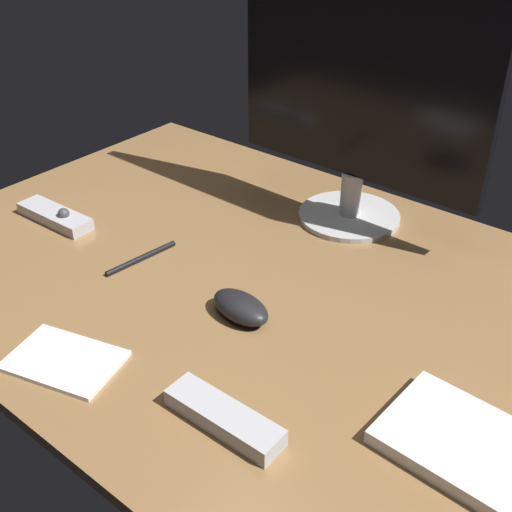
{
  "coord_description": "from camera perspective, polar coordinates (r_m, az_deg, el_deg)",
  "views": [
    {
      "loc": [
        47.15,
        -67.39,
        62.4
      ],
      "look_at": [
        -6.52,
        -1.28,
        8.0
      ],
      "focal_mm": 45.15,
      "sensor_mm": 36.0,
      "label": 1
    }
  ],
  "objects": [
    {
      "name": "notepad",
      "position": [
        0.94,
        -16.62,
        -8.87
      ],
      "size": [
        17.52,
        13.96,
        0.7
      ],
      "primitive_type": "cube",
      "rotation": [
        0.0,
        0.0,
        0.28
      ],
      "color": "white",
      "rests_on": "desk"
    },
    {
      "name": "tv_remote",
      "position": [
        0.81,
        -2.87,
        -14.1
      ],
      "size": [
        16.23,
        4.7,
        2.55
      ],
      "primitive_type": "cube",
      "rotation": [
        0.0,
        0.0,
        0.01
      ],
      "color": "#B7B7BC",
      "rests_on": "desk"
    },
    {
      "name": "desk",
      "position": [
        1.03,
        3.29,
        -4.23
      ],
      "size": [
        140.0,
        84.0,
        2.0
      ],
      "primitive_type": "cube",
      "color": "olive",
      "rests_on": "ground"
    },
    {
      "name": "pen",
      "position": [
        1.13,
        -10.12,
        -0.18
      ],
      "size": [
        2.55,
        14.25,
        0.94
      ],
      "primitive_type": "cylinder",
      "rotation": [
        0.0,
        1.57,
        1.46
      ],
      "color": "black",
      "rests_on": "desk"
    },
    {
      "name": "media_remote",
      "position": [
        1.28,
        -17.35,
        3.4
      ],
      "size": [
        16.8,
        5.46,
        3.71
      ],
      "rotation": [
        0.0,
        0.0,
        0.03
      ],
      "color": "#B7B7BC",
      "rests_on": "desk"
    },
    {
      "name": "computer_mouse",
      "position": [
        0.97,
        -1.37,
        -4.54
      ],
      "size": [
        10.91,
        6.78,
        3.65
      ],
      "primitive_type": "ellipsoid",
      "rotation": [
        0.0,
        0.0,
        -0.11
      ],
      "color": "black",
      "rests_on": "desk"
    },
    {
      "name": "monitor",
      "position": [
        1.15,
        9.25,
        14.64
      ],
      "size": [
        48.8,
        19.34,
        48.59
      ],
      "rotation": [
        0.0,
        0.0,
        -0.01
      ],
      "color": "silver",
      "rests_on": "desk"
    }
  ]
}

